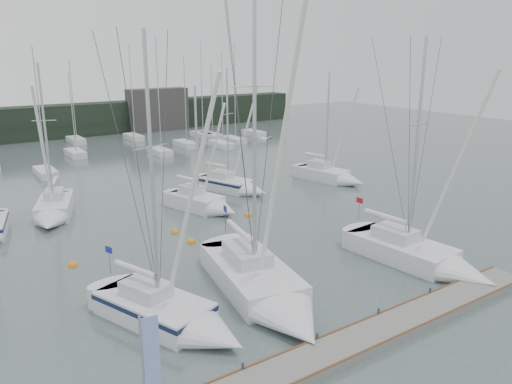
% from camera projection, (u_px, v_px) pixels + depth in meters
% --- Properties ---
extents(ground, '(160.00, 160.00, 0.00)m').
position_uv_depth(ground, '(296.00, 299.00, 27.03)').
color(ground, '#4A5A58').
rests_on(ground, ground).
extents(dock, '(24.00, 2.00, 0.40)m').
position_uv_depth(dock, '(364.00, 339.00, 22.99)').
color(dock, slate).
rests_on(dock, ground).
extents(far_treeline, '(90.00, 4.00, 5.00)m').
position_uv_depth(far_treeline, '(42.00, 123.00, 75.79)').
color(far_treeline, black).
rests_on(far_treeline, ground).
extents(far_building_right, '(10.00, 3.00, 7.00)m').
position_uv_depth(far_building_right, '(158.00, 110.00, 83.62)').
color(far_building_right, '#3A3736').
rests_on(far_building_right, ground).
extents(mast_forest, '(57.98, 28.07, 14.88)m').
position_uv_depth(mast_forest, '(58.00, 158.00, 60.49)').
color(mast_forest, silver).
rests_on(mast_forest, ground).
extents(sailboat_near_left, '(5.69, 9.04, 14.90)m').
position_uv_depth(sailboat_near_left, '(178.00, 318.00, 23.99)').
color(sailboat_near_left, silver).
rests_on(sailboat_near_left, ground).
extents(sailboat_near_center, '(5.69, 12.09, 19.16)m').
position_uv_depth(sailboat_near_center, '(269.00, 294.00, 26.30)').
color(sailboat_near_center, silver).
rests_on(sailboat_near_center, ground).
extents(sailboat_near_right, '(3.97, 10.21, 14.88)m').
position_uv_depth(sailboat_near_right, '(429.00, 260.00, 30.68)').
color(sailboat_near_right, silver).
rests_on(sailboat_near_right, ground).
extents(sailboat_mid_b, '(4.95, 8.09, 12.97)m').
position_uv_depth(sailboat_mid_b, '(53.00, 213.00, 39.68)').
color(sailboat_mid_b, silver).
rests_on(sailboat_mid_b, ground).
extents(sailboat_mid_c, '(4.42, 7.26, 11.10)m').
position_uv_depth(sailboat_mid_c, '(206.00, 204.00, 41.78)').
color(sailboat_mid_c, silver).
rests_on(sailboat_mid_c, ground).
extents(sailboat_mid_d, '(4.92, 7.88, 12.30)m').
position_uv_depth(sailboat_mid_d, '(236.00, 186.00, 47.47)').
color(sailboat_mid_d, silver).
rests_on(sailboat_mid_d, ground).
extents(sailboat_mid_e, '(4.08, 8.00, 11.88)m').
position_uv_depth(sailboat_mid_e, '(334.00, 177.00, 51.05)').
color(sailboat_mid_e, silver).
rests_on(sailboat_mid_e, ground).
extents(buoy_a, '(0.63, 0.63, 0.63)m').
position_uv_depth(buoy_a, '(191.00, 242.00, 35.09)').
color(buoy_a, orange).
rests_on(buoy_a, ground).
extents(buoy_b, '(0.61, 0.61, 0.61)m').
position_uv_depth(buoy_b, '(248.00, 216.00, 40.78)').
color(buoy_b, orange).
rests_on(buoy_b, ground).
extents(buoy_c, '(0.62, 0.62, 0.62)m').
position_uv_depth(buoy_c, '(73.00, 266.00, 31.29)').
color(buoy_c, orange).
rests_on(buoy_c, ground).
extents(dock_banner, '(0.65, 0.12, 4.30)m').
position_uv_depth(dock_banner, '(149.00, 361.00, 16.73)').
color(dock_banner, '#ACB0B5').
rests_on(dock_banner, dock).
extents(seagull, '(1.02, 0.46, 0.20)m').
position_uv_depth(seagull, '(263.00, 139.00, 25.95)').
color(seagull, white).
rests_on(seagull, ground).
extents(buoy_d, '(0.59, 0.59, 0.59)m').
position_uv_depth(buoy_d, '(175.00, 233.00, 36.97)').
color(buoy_d, orange).
rests_on(buoy_d, ground).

